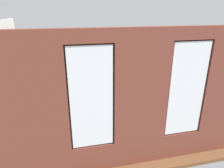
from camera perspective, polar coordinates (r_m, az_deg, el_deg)
The scene contains 20 objects.
ground_plane at distance 7.13m, azimuth 0.24°, elevation -8.22°, with size 7.24×5.79×0.10m, color brown.
brick_wall_with_windows at distance 4.28m, azimuth 8.17°, elevation -5.64°, with size 6.64×0.30×3.08m.
white_wall_right at distance 6.42m, azimuth -28.98°, elevation 1.24°, with size 0.10×4.79×3.08m, color silver.
couch_by_window at distance 5.30m, azimuth 0.42°, elevation -14.58°, with size 1.91×0.87×0.80m.
couch_left at distance 7.76m, azimuth 19.86°, elevation -3.90°, with size 0.87×1.76×0.80m.
coffee_table at distance 6.94m, azimuth -3.28°, elevation -5.12°, with size 1.28×0.74×0.44m.
cup_ceramic at distance 7.07m, azimuth -0.67°, elevation -3.63°, with size 0.08×0.08×0.10m, color silver.
candle_jar at distance 6.89m, azimuth -3.31°, elevation -4.21°, with size 0.08×0.08×0.13m, color #B7333D.
table_plant_small at distance 6.93m, azimuth -4.76°, elevation -3.60°, with size 0.13×0.13×0.22m.
remote_black at distance 6.83m, azimuth -2.33°, elevation -4.92°, with size 0.05×0.17×0.02m, color black.
remote_silver at distance 6.76m, azimuth -6.35°, elevation -5.30°, with size 0.05×0.17×0.02m, color #B2B2B7.
media_console at distance 7.01m, azimuth -24.36°, elevation -8.20°, with size 1.20×0.42×0.45m, color black.
tv_flatscreen at distance 6.75m, azimuth -25.13°, elevation -3.44°, with size 1.16×0.20×0.81m.
papasan_chair at distance 8.49m, azimuth -3.48°, elevation 0.33°, with size 1.15×1.15×0.71m.
potted_plant_between_couches at distance 5.67m, azimuth 14.39°, elevation -10.34°, with size 0.79×0.78×1.14m.
potted_plant_near_tv at distance 5.87m, azimuth -21.20°, elevation -10.48°, with size 0.89×0.88×1.21m.
potted_plant_mid_room_small at distance 8.06m, azimuth 5.94°, elevation -1.52°, with size 0.27×0.27×0.51m.
potted_plant_foreground_right at distance 8.40m, azimuth -20.89°, elevation 1.50°, with size 0.89×0.83×1.40m.
potted_plant_by_left_couch at distance 8.61m, azimuth 13.00°, elevation -0.31°, with size 0.30×0.30×0.59m.
potted_plant_corner_near_left at distance 9.40m, azimuth 14.13°, elevation 3.57°, with size 0.83×0.83×1.09m.
Camera 1 is at (1.46, 6.07, 3.38)m, focal length 32.00 mm.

